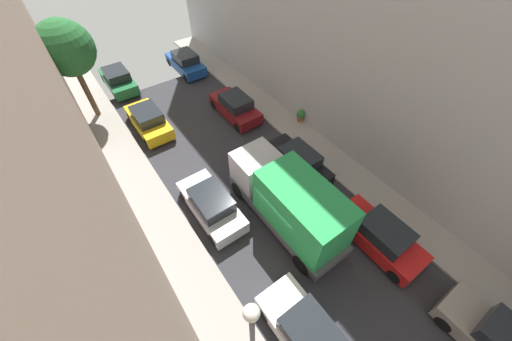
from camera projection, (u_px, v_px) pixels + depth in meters
The scene contains 15 objects.
ground at pixel (289, 225), 14.31m from camera, with size 32.00×32.00×0.00m, color #2D2D33.
sidewalk_left at pixel (199, 283), 12.31m from camera, with size 2.00×44.00×0.15m, color gray.
sidewalk_right at pixel (357, 179), 16.20m from camera, with size 2.00×44.00×0.15m, color gray.
parked_car_left_2 at pixel (308, 335), 10.42m from camera, with size 1.78×4.20×1.57m.
parked_car_left_3 at pixel (211, 205), 14.25m from camera, with size 1.78×4.20×1.57m.
parked_car_left_4 at pixel (148, 120), 18.70m from camera, with size 1.78×4.20×1.57m.
parked_car_left_5 at pixel (118, 80), 22.01m from camera, with size 1.78×4.20×1.57m.
parked_car_right_1 at pixel (380, 236), 13.10m from camera, with size 1.78×4.20×1.57m.
parked_car_right_2 at pixel (297, 162), 16.20m from camera, with size 1.78×4.20×1.57m.
parked_car_right_3 at pixel (235, 107), 19.69m from camera, with size 1.78×4.20×1.57m.
parked_car_right_4 at pixel (186, 63), 23.79m from camera, with size 1.78×4.20×1.57m.
delivery_truck at pixel (289, 201), 13.07m from camera, with size 2.26×6.60×3.38m.
street_tree_0 at pixel (66, 49), 16.63m from camera, with size 3.22×3.22×6.28m.
potted_plant_0 at pixel (301, 115), 19.19m from camera, with size 0.56×0.56×0.87m.
lamp_post at pixel (252, 329), 8.00m from camera, with size 0.44×0.44×5.13m.
Camera 1 is at (-5.71, -5.17, 12.46)m, focal length 20.19 mm.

